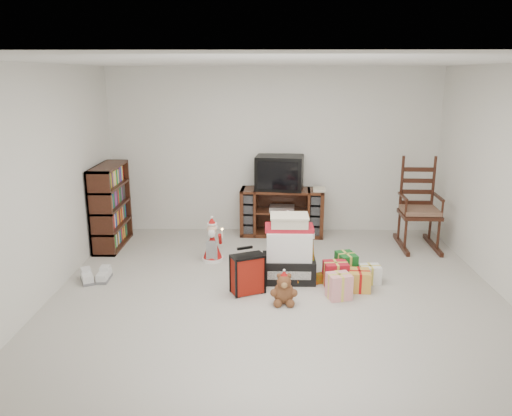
{
  "coord_description": "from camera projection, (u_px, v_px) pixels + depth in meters",
  "views": [
    {
      "loc": [
        -0.15,
        -5.07,
        2.38
      ],
      "look_at": [
        -0.24,
        0.6,
        0.86
      ],
      "focal_mm": 35.0,
      "sensor_mm": 36.0,
      "label": 1
    }
  ],
  "objects": [
    {
      "name": "crt_television",
      "position": [
        280.0,
        173.0,
        7.44
      ],
      "size": [
        0.75,
        0.59,
        0.51
      ],
      "rotation": [
        0.0,
        0.0,
        -0.14
      ],
      "color": "black",
      "rests_on": "tv_stand"
    },
    {
      "name": "gift_pile",
      "position": [
        289.0,
        252.0,
        5.91
      ],
      "size": [
        0.63,
        0.46,
        0.78
      ],
      "rotation": [
        0.0,
        0.0,
        -0.01
      ],
      "color": "black",
      "rests_on": "floor"
    },
    {
      "name": "sneaker_pair",
      "position": [
        96.0,
        277.0,
        5.93
      ],
      "size": [
        0.39,
        0.33,
        0.11
      ],
      "rotation": [
        0.0,
        0.0,
        0.29
      ],
      "color": "silver",
      "rests_on": "floor"
    },
    {
      "name": "tv_stand",
      "position": [
        282.0,
        212.0,
        7.58
      ],
      "size": [
        1.27,
        0.52,
        0.71
      ],
      "rotation": [
        0.0,
        0.0,
        -0.06
      ],
      "color": "#4B2615",
      "rests_on": "floor"
    },
    {
      "name": "mrs_claus_figurine",
      "position": [
        212.0,
        244.0,
        6.56
      ],
      "size": [
        0.29,
        0.27,
        0.59
      ],
      "color": "#AC1312",
      "rests_on": "floor"
    },
    {
      "name": "bookshelf",
      "position": [
        111.0,
        208.0,
        7.04
      ],
      "size": [
        0.32,
        0.96,
        1.17
      ],
      "color": "#3B1810",
      "rests_on": "floor"
    },
    {
      "name": "rocking_chair",
      "position": [
        418.0,
        215.0,
        7.08
      ],
      "size": [
        0.56,
        0.89,
        1.32
      ],
      "rotation": [
        0.0,
        0.0,
        -0.04
      ],
      "color": "#3B1810",
      "rests_on": "floor"
    },
    {
      "name": "stocking",
      "position": [
        305.0,
        259.0,
        5.79
      ],
      "size": [
        0.32,
        0.22,
        0.62
      ],
      "primitive_type": null,
      "rotation": [
        0.0,
        0.0,
        0.38
      ],
      "color": "#0F7D0D",
      "rests_on": "floor"
    },
    {
      "name": "gift_cluster",
      "position": [
        349.0,
        276.0,
        5.77
      ],
      "size": [
        0.72,
        0.82,
        0.25
      ],
      "color": "#B01422",
      "rests_on": "floor"
    },
    {
      "name": "santa_figurine",
      "position": [
        287.0,
        242.0,
        6.54
      ],
      "size": [
        0.33,
        0.31,
        0.67
      ],
      "color": "#AC1312",
      "rests_on": "floor"
    },
    {
      "name": "room",
      "position": [
        278.0,
        187.0,
        5.19
      ],
      "size": [
        5.01,
        5.01,
        2.51
      ],
      "color": "beige",
      "rests_on": "ground"
    },
    {
      "name": "teddy_bear",
      "position": [
        284.0,
        290.0,
        5.33
      ],
      "size": [
        0.23,
        0.2,
        0.34
      ],
      "color": "brown",
      "rests_on": "floor"
    },
    {
      "name": "red_suitcase",
      "position": [
        248.0,
        274.0,
        5.56
      ],
      "size": [
        0.39,
        0.31,
        0.53
      ],
      "rotation": [
        0.0,
        0.0,
        0.43
      ],
      "color": "maroon",
      "rests_on": "floor"
    }
  ]
}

